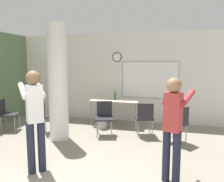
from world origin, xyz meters
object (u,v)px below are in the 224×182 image
Objects in this scene: chair_table_front at (104,116)px; bottle_on_table at (115,96)px; chair_mid_room at (178,122)px; person_playing_front at (34,113)px; folding_table at (115,102)px; chair_table_right at (145,116)px; person_playing_side at (173,122)px; chair_near_pillar at (49,114)px; chair_by_left_wall at (7,112)px.

bottle_on_table is at bearing 89.02° from chair_table_front.
person_playing_front reaches higher than chair_mid_room.
chair_table_right reaches higher than folding_table.
person_playing_side is at bearing -72.41° from chair_table_right.
folding_table is at bearing -74.11° from bottle_on_table.
bottle_on_table reaches higher than folding_table.
chair_table_right is (2.52, 0.36, 0.00)m from chair_near_pillar.
chair_by_left_wall is at bearing -154.05° from folding_table.
chair_mid_room is (3.34, 0.05, 0.00)m from chair_near_pillar.
person_playing_front is (-0.61, -3.17, 0.33)m from folding_table.
chair_mid_room is at bearing 0.93° from chair_near_pillar.
chair_by_left_wall is at bearing -172.28° from chair_table_right.
chair_mid_room is at bearing -32.36° from folding_table.
person_playing_side is at bearing -60.80° from bottle_on_table.
bottle_on_table is 0.33× the size of chair_mid_room.
chair_table_right is 0.53× the size of person_playing_side.
chair_mid_room is 3.19m from person_playing_front.
chair_table_right is (1.00, -0.88, -0.36)m from bottle_on_table.
chair_table_right is (1.02, 0.18, 0.00)m from chair_table_front.
folding_table is 3.37m from person_playing_side.
bottle_on_table is 0.17× the size of person_playing_side.
chair_by_left_wall is 4.70m from person_playing_side.
chair_near_pillar is 0.53× the size of person_playing_side.
person_playing_front is (2.14, -1.84, 0.52)m from chair_by_left_wall.
chair_table_front is 1.00× the size of chair_by_left_wall.
bottle_on_table is 2.00m from chair_near_pillar.
bottle_on_table is at bearing 138.56° from chair_table_right.
chair_table_front is (-0.03, -1.01, -0.19)m from folding_table.
chair_near_pillar is 1.52m from chair_table_front.
chair_mid_room is at bearing -4.07° from chair_table_front.
chair_table_front is at bearing 131.30° from person_playing_side.
folding_table is 1.67× the size of chair_table_front.
chair_table_right is at bearing 55.81° from person_playing_front.
bottle_on_table is at bearing 146.71° from chair_mid_room.
bottle_on_table is 2.20m from chair_mid_room.
chair_mid_room reaches higher than folding_table.
chair_near_pillar is 1.00× the size of chair_table_right.
chair_near_pillar is at bearing 151.52° from person_playing_side.
person_playing_side is (-0.15, -1.78, 0.46)m from chair_mid_room.
person_playing_side is (1.68, -1.91, 0.46)m from chair_table_front.
folding_table is 1.67× the size of chair_mid_room.
person_playing_front is (-2.26, -0.25, 0.06)m from person_playing_side.
person_playing_side is at bearing -48.70° from chair_table_front.
chair_mid_room is at bearing -20.80° from chair_table_right.
person_playing_side reaches higher than chair_table_front.
chair_mid_room is 1.00× the size of chair_by_left_wall.
folding_table is 0.18m from bottle_on_table.
chair_by_left_wall is 1.00× the size of chair_table_right.
person_playing_front reaches higher than chair_by_left_wall.
chair_table_right is at bearing 7.72° from chair_by_left_wall.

